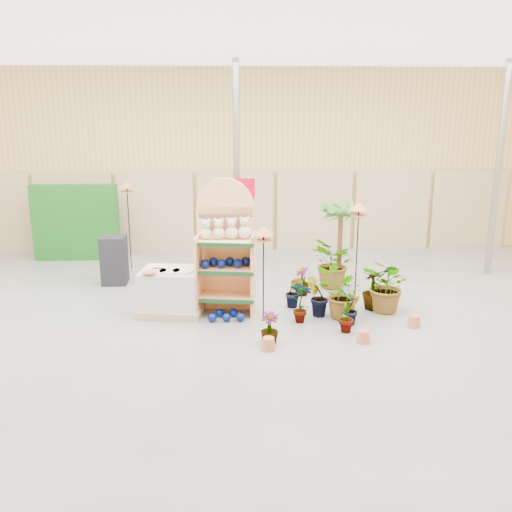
{
  "coord_description": "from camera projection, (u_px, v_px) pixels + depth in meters",
  "views": [
    {
      "loc": [
        -0.19,
        -8.27,
        3.6
      ],
      "look_at": [
        0.3,
        1.5,
        1.0
      ],
      "focal_mm": 40.0,
      "sensor_mm": 36.0,
      "label": 1
    }
  ],
  "objects": [
    {
      "name": "palm",
      "position": [
        341.0,
        211.0,
        11.4
      ],
      "size": [
        0.7,
        0.7,
        1.81
      ],
      "color": "brown",
      "rests_on": "ground"
    },
    {
      "name": "gazing_balls_shelf",
      "position": [
        226.0,
        263.0,
        9.93
      ],
      "size": [
        0.88,
        0.3,
        0.17
      ],
      "color": "#04125B",
      "rests_on": "display_shelf"
    },
    {
      "name": "potted_plant_1",
      "position": [
        317.0,
        297.0,
        9.94
      ],
      "size": [
        0.49,
        0.44,
        0.72
      ],
      "primitive_type": "imported",
      "rotation": [
        0.0,
        0.0,
        3.53
      ],
      "color": "#366F29",
      "rests_on": "ground"
    },
    {
      "name": "offer_sign",
      "position": [
        242.0,
        210.0,
        11.4
      ],
      "size": [
        0.5,
        0.08,
        2.2
      ],
      "color": "gray",
      "rests_on": "ground"
    },
    {
      "name": "potted_plant_3",
      "position": [
        374.0,
        290.0,
        10.29
      ],
      "size": [
        0.56,
        0.56,
        0.75
      ],
      "primitive_type": "imported",
      "rotation": [
        0.0,
        0.0,
        3.61
      ],
      "color": "#366F29",
      "rests_on": "ground"
    },
    {
      "name": "gazing_balls_floor",
      "position": [
        226.0,
        316.0,
        9.84
      ],
      "size": [
        0.63,
        0.39,
        0.15
      ],
      "color": "#04125B",
      "rests_on": "ground"
    },
    {
      "name": "potted_plant_9",
      "position": [
        352.0,
        309.0,
        9.59
      ],
      "size": [
        0.36,
        0.32,
        0.54
      ],
      "primitive_type": "imported",
      "rotation": [
        0.0,
        0.0,
        0.33
      ],
      "color": "#366F29",
      "rests_on": "ground"
    },
    {
      "name": "display_shelf",
      "position": [
        226.0,
        252.0,
        10.02
      ],
      "size": [
        1.08,
        0.76,
        2.39
      ],
      "rotation": [
        0.0,
        0.0,
        -0.14
      ],
      "color": "tan",
      "rests_on": "ground"
    },
    {
      "name": "bird_table_right",
      "position": [
        359.0,
        210.0,
        10.46
      ],
      "size": [
        0.34,
        0.34,
        1.87
      ],
      "color": "black",
      "rests_on": "ground"
    },
    {
      "name": "pallet_stack",
      "position": [
        171.0,
        291.0,
        10.11
      ],
      "size": [
        1.23,
        1.08,
        0.83
      ],
      "rotation": [
        0.0,
        0.0,
        -0.14
      ],
      "color": "tan",
      "rests_on": "ground"
    },
    {
      "name": "potted_plant_0",
      "position": [
        301.0,
        302.0,
        9.65
      ],
      "size": [
        0.48,
        0.43,
        0.75
      ],
      "primitive_type": "imported",
      "rotation": [
        0.0,
        0.0,
        2.63
      ],
      "color": "#366F29",
      "rests_on": "ground"
    },
    {
      "name": "potted_plant_2",
      "position": [
        341.0,
        294.0,
        9.82
      ],
      "size": [
        0.99,
        0.92,
        0.89
      ],
      "primitive_type": "imported",
      "rotation": [
        0.0,
        0.0,
        3.49
      ],
      "color": "#366F29",
      "rests_on": "ground"
    },
    {
      "name": "potted_plant_4",
      "position": [
        388.0,
        280.0,
        10.9
      ],
      "size": [
        0.44,
        0.41,
        0.7
      ],
      "primitive_type": "imported",
      "rotation": [
        0.0,
        0.0,
        3.73
      ],
      "color": "#366F29",
      "rests_on": "ground"
    },
    {
      "name": "potted_plant_8",
      "position": [
        347.0,
        310.0,
        9.21
      ],
      "size": [
        0.31,
        0.43,
        0.77
      ],
      "primitive_type": "imported",
      "rotation": [
        0.0,
        0.0,
        1.65
      ],
      "color": "#366F29",
      "rests_on": "ground"
    },
    {
      "name": "trellis_stock",
      "position": [
        76.0,
        222.0,
        13.52
      ],
      "size": [
        2.0,
        0.3,
        1.8
      ],
      "primitive_type": "cube",
      "color": "#145515",
      "rests_on": "ground"
    },
    {
      "name": "potted_plant_6",
      "position": [
        334.0,
        263.0,
        11.45
      ],
      "size": [
        0.98,
        1.08,
        1.03
      ],
      "primitive_type": "imported",
      "rotation": [
        0.0,
        0.0,
        4.93
      ],
      "color": "#366F29",
      "rests_on": "ground"
    },
    {
      "name": "teddy_bears",
      "position": [
        227.0,
        230.0,
        9.81
      ],
      "size": [
        0.88,
        0.23,
        0.38
      ],
      "color": "beige",
      "rests_on": "display_shelf"
    },
    {
      "name": "room",
      "position": [
        239.0,
        193.0,
        9.23
      ],
      "size": [
        15.2,
        12.1,
        4.7
      ],
      "color": "slate",
      "rests_on": "ground"
    },
    {
      "name": "bird_table_front",
      "position": [
        264.0,
        234.0,
        9.54
      ],
      "size": [
        0.34,
        0.34,
        1.64
      ],
      "color": "black",
      "rests_on": "ground"
    },
    {
      "name": "charcoal_planters",
      "position": [
        114.0,
        260.0,
        11.76
      ],
      "size": [
        0.5,
        0.5,
        1.0
      ],
      "color": "black",
      "rests_on": "ground"
    },
    {
      "name": "potted_plant_10",
      "position": [
        388.0,
        286.0,
        10.11
      ],
      "size": [
        1.14,
        1.17,
        0.98
      ],
      "primitive_type": "imported",
      "rotation": [
        0.0,
        0.0,
        5.33
      ],
      "color": "#366F29",
      "rests_on": "ground"
    },
    {
      "name": "potted_plant_11",
      "position": [
        302.0,
        281.0,
        11.08
      ],
      "size": [
        0.4,
        0.4,
        0.57
      ],
      "primitive_type": "imported",
      "rotation": [
        0.0,
        0.0,
        5.01
      ],
      "color": "#366F29",
      "rests_on": "ground"
    },
    {
      "name": "potted_plant_7",
      "position": [
        269.0,
        328.0,
        8.82
      ],
      "size": [
        0.34,
        0.34,
        0.51
      ],
      "primitive_type": "imported",
      "rotation": [
        0.0,
        0.0,
        6.06
      ],
      "color": "#366F29",
      "rests_on": "ground"
    },
    {
      "name": "potted_plant_5",
      "position": [
        294.0,
        292.0,
        10.39
      ],
      "size": [
        0.38,
        0.34,
        0.6
      ],
      "primitive_type": "imported",
      "rotation": [
        0.0,
        0.0,
        6.04
      ],
      "color": "#366F29",
      "rests_on": "ground"
    },
    {
      "name": "bird_table_back",
      "position": [
        127.0,
        187.0,
        12.53
      ],
      "size": [
        0.34,
        0.34,
        1.99
      ],
      "color": "black",
      "rests_on": "ground"
    }
  ]
}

